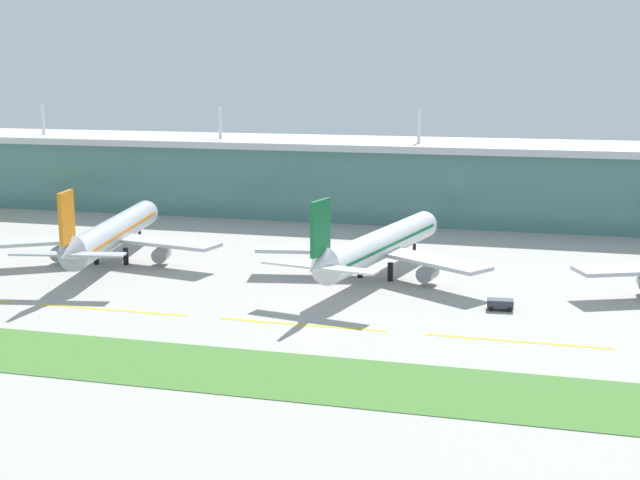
{
  "coord_description": "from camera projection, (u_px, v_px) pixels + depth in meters",
  "views": [
    {
      "loc": [
        35.24,
        -125.85,
        40.7
      ],
      "look_at": [
        -9.33,
        39.93,
        7.0
      ],
      "focal_mm": 49.39,
      "sensor_mm": 36.0,
      "label": 1
    }
  ],
  "objects": [
    {
      "name": "airliner_center",
      "position": [
        378.0,
        246.0,
        172.22
      ],
      "size": [
        47.83,
        60.18,
        18.9
      ],
      "color": "silver",
      "rests_on": "ground"
    },
    {
      "name": "taxiway_stripe_mid_east",
      "position": [
        517.0,
        341.0,
        132.96
      ],
      "size": [
        28.0,
        0.7,
        0.04
      ],
      "primitive_type": "cube",
      "color": "yellow",
      "rests_on": "ground"
    },
    {
      "name": "terminal_building",
      "position": [
        421.0,
        179.0,
        239.63
      ],
      "size": [
        288.0,
        34.0,
        30.09
      ],
      "color": "slate",
      "rests_on": "ground"
    },
    {
      "name": "grass_verge",
      "position": [
        275.0,
        374.0,
        118.62
      ],
      "size": [
        300.0,
        18.0,
        0.1
      ],
      "primitive_type": "cube",
      "color": "#477A33",
      "rests_on": "ground"
    },
    {
      "name": "pushback_tug",
      "position": [
        500.0,
        304.0,
        150.09
      ],
      "size": [
        4.61,
        2.87,
        1.85
      ],
      "color": "#333842",
      "rests_on": "ground"
    },
    {
      "name": "airliner_near_middle",
      "position": [
        112.0,
        233.0,
        185.21
      ],
      "size": [
        47.94,
        60.65,
        18.9
      ],
      "color": "#ADB2BC",
      "rests_on": "ground"
    },
    {
      "name": "ground_plane",
      "position": [
        311.0,
        335.0,
        136.07
      ],
      "size": [
        600.0,
        600.0,
        0.0
      ],
      "primitive_type": "plane",
      "color": "#A8A59E"
    },
    {
      "name": "taxiway_stripe_mid_west",
      "position": [
        111.0,
        310.0,
        150.29
      ],
      "size": [
        28.0,
        0.7,
        0.04
      ],
      "primitive_type": "cube",
      "color": "yellow",
      "rests_on": "ground"
    },
    {
      "name": "taxiway_stripe_centre",
      "position": [
        302.0,
        325.0,
        141.63
      ],
      "size": [
        28.0,
        0.7,
        0.04
      ],
      "primitive_type": "cube",
      "color": "yellow",
      "rests_on": "ground"
    }
  ]
}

